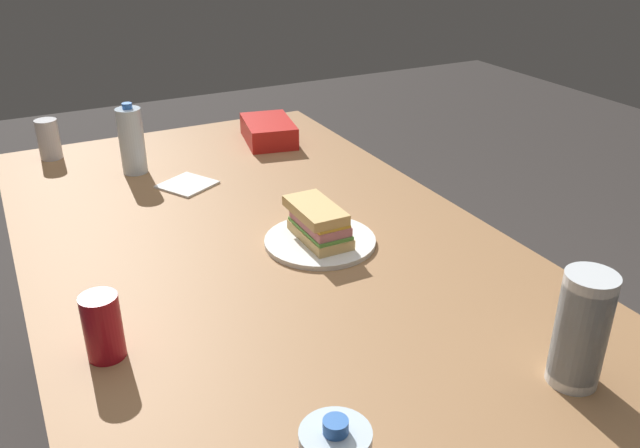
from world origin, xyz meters
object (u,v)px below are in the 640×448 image
Objects in this scene: soda_can_red at (103,327)px; water_bottle_spare at (132,141)px; sandwich at (319,222)px; chip_bag at (269,131)px; plastic_cup_stack at (581,330)px; dining_table at (268,273)px; soda_can_silver at (49,139)px; paper_plate at (320,241)px.

soda_can_red is 0.59× the size of water_bottle_spare.
sandwich is 0.74m from chip_bag.
plastic_cup_stack is (-0.42, -0.67, 0.04)m from soda_can_red.
sandwich is 0.90× the size of plastic_cup_stack.
soda_can_silver reaches higher than dining_table.
plastic_cup_stack is (-0.67, -0.26, 0.18)m from dining_table.
sandwich reaches higher than chip_bag.
chip_bag is at bearing -103.76° from soda_can_silver.
paper_plate is 1.25× the size of water_bottle_spare.
soda_can_red is 1.08m from soda_can_silver.
dining_table is 7.26× the size of paper_plate.
plastic_cup_stack is (-0.63, -0.15, 0.05)m from sandwich.
paper_plate is 1.00m from soda_can_silver.
water_bottle_spare is (1.27, 0.43, -0.00)m from plastic_cup_stack.
soda_can_red reaches higher than dining_table.
water_bottle_spare is at bearing -139.16° from soda_can_silver.
plastic_cup_stack is at bearing 10.19° from chip_bag.
plastic_cup_stack is at bearing -121.96° from soda_can_red.
paper_plate is at bearing -68.84° from soda_can_red.
dining_table is at bearing 67.17° from sandwich.
water_bottle_spare is at bearing 23.29° from sandwich.
chip_bag is (0.92, -0.70, -0.03)m from soda_can_red.
sandwich is (0.00, 0.00, 0.05)m from paper_plate.
water_bottle_spare is 1.70× the size of soda_can_silver.
water_bottle_spare is at bearing 18.64° from plastic_cup_stack.
sandwich is (-0.05, -0.11, 0.13)m from dining_table.
soda_can_silver reaches higher than paper_plate.
chip_bag is at bearing -80.83° from water_bottle_spare.
soda_can_silver is at bearing 40.84° from water_bottle_spare.
soda_can_silver is at bearing 28.68° from sandwich.
sandwich is at bearing -151.32° from soda_can_silver.
soda_can_red is at bearing 58.04° from plastic_cup_stack.
soda_can_red is 0.60× the size of plastic_cup_stack.
paper_plate is 0.05m from sandwich.
soda_can_red is at bearing 111.16° from paper_plate.
sandwich is 0.88× the size of water_bottle_spare.
chip_bag is at bearing -14.18° from sandwich.
sandwich is at bearing -2.75° from chip_bag.
soda_can_silver is (0.23, 0.20, -0.04)m from water_bottle_spare.
soda_can_red is 0.88m from water_bottle_spare.
soda_can_red is (-0.21, 0.52, 0.01)m from sandwich.
soda_can_red reaches higher than paper_plate.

